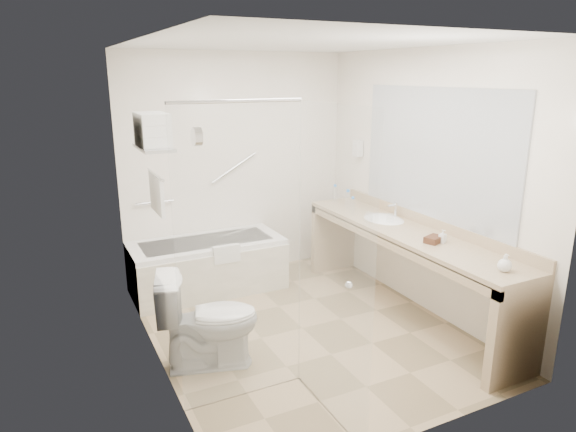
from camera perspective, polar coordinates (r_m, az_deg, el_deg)
name	(u,v)px	position (r m, az deg, el deg)	size (l,w,h in m)	color
floor	(302,328)	(4.84, 1.61, -12.34)	(3.20, 3.20, 0.00)	tan
ceiling	(305,43)	(4.28, 1.88, 18.68)	(2.60, 3.20, 0.10)	silver
wall_back	(237,167)	(5.83, -5.70, 5.46)	(2.60, 0.10, 2.50)	white
wall_front	(431,253)	(3.14, 15.63, -3.98)	(2.60, 0.10, 2.50)	white
wall_left	(150,214)	(3.97, -15.05, 0.19)	(0.10, 3.20, 2.50)	white
wall_right	(422,183)	(5.13, 14.70, 3.62)	(0.10, 3.20, 2.50)	white
bathtub	(208,265)	(5.60, -8.91, -5.43)	(1.60, 0.73, 0.59)	white
grab_bar_short	(155,203)	(5.60, -14.60, 1.46)	(0.03, 0.03, 0.40)	silver
grab_bar_long	(234,168)	(5.78, -6.02, 5.35)	(0.03, 0.03, 0.60)	silver
shower_enclosure	(285,263)	(3.39, -0.37, -5.21)	(0.96, 0.91, 2.11)	silver
towel_shelf	(153,141)	(4.24, -14.77, 8.11)	(0.24, 0.55, 0.81)	silver
vanity_counter	(406,251)	(5.00, 12.94, -3.81)	(0.55, 2.70, 0.95)	tan
sink	(384,222)	(5.27, 10.59, -0.65)	(0.40, 0.52, 0.14)	white
faucet	(396,210)	(5.32, 11.90, 0.69)	(0.03, 0.03, 0.14)	silver
mirror	(435,154)	(4.96, 15.98, 6.66)	(0.02, 2.00, 1.20)	#A4AAB0
hairdryer_unit	(358,148)	(5.88, 7.76, 7.46)	(0.08, 0.10, 0.18)	silver
toilet	(208,320)	(4.18, -8.83, -11.39)	(0.44, 0.79, 0.78)	white
amenity_basket	(434,239)	(4.63, 15.89, -2.51)	(0.17, 0.11, 0.06)	#4D2C1B
soap_bottle_a	(442,240)	(4.64, 16.77, -2.54)	(0.05, 0.12, 0.05)	silver
soap_bottle_b	(505,265)	(4.14, 22.95, -4.99)	(0.10, 0.13, 0.10)	silver
water_bottle_left	(348,200)	(5.61, 6.65, 1.83)	(0.06, 0.06, 0.21)	silver
water_bottle_mid	(335,194)	(5.88, 5.24, 2.48)	(0.06, 0.06, 0.20)	silver
water_bottle_right	(353,206)	(5.40, 7.20, 1.14)	(0.06, 0.06, 0.18)	silver
drinking_glass_near	(369,217)	(5.11, 8.96, -0.15)	(0.08, 0.08, 0.10)	silver
drinking_glass_far	(390,219)	(5.11, 11.26, -0.30)	(0.07, 0.07, 0.09)	silver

